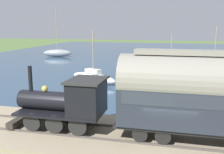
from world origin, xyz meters
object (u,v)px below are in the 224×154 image
steam_locomotive (70,100)px  sailboat_white (93,77)px  passenger_coach (208,93)px  sailboat_black (170,72)px  sailboat_green (214,66)px  sailboat_gray (57,53)px  rowboat_mid_harbor (139,85)px

steam_locomotive → sailboat_white: 14.81m
passenger_coach → sailboat_black: 20.36m
sailboat_black → sailboat_green: bearing=-58.9°
steam_locomotive → sailboat_gray: 40.07m
sailboat_gray → rowboat_mid_harbor: sailboat_gray is taller
sailboat_green → sailboat_black: sailboat_green is taller
steam_locomotive → rowboat_mid_harbor: bearing=-9.1°
steam_locomotive → sailboat_black: sailboat_black is taller
sailboat_green → sailboat_white: (-11.95, 14.18, -0.03)m
passenger_coach → sailboat_white: sailboat_white is taller
steam_locomotive → sailboat_white: size_ratio=0.85×
steam_locomotive → passenger_coach: passenger_coach is taller
sailboat_white → rowboat_mid_harbor: 5.48m
sailboat_green → sailboat_gray: bearing=36.9°
passenger_coach → sailboat_green: (26.32, -3.89, -2.46)m
sailboat_black → sailboat_gray: bearing=39.7°
passenger_coach → sailboat_black: bearing=5.8°
sailboat_white → passenger_coach: bearing=-116.9°
sailboat_green → sailboat_black: (-6.22, 5.93, -0.07)m
rowboat_mid_harbor → steam_locomotive: bearing=145.7°
steam_locomotive → sailboat_gray: sailboat_gray is taller
steam_locomotive → sailboat_black: 20.79m
passenger_coach → sailboat_gray: sailboat_gray is taller
sailboat_gray → passenger_coach: bearing=-157.5°
steam_locomotive → sailboat_white: (14.37, 3.21, -1.64)m
passenger_coach → sailboat_green: size_ratio=1.44×
passenger_coach → rowboat_mid_harbor: 14.22m
sailboat_gray → rowboat_mid_harbor: (-22.94, -19.70, -0.50)m
steam_locomotive → sailboat_black: bearing=-14.1°
steam_locomotive → sailboat_black: (20.10, -5.04, -1.69)m
sailboat_gray → sailboat_black: bearing=-137.0°
steam_locomotive → sailboat_gray: (35.97, 17.60, -1.47)m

